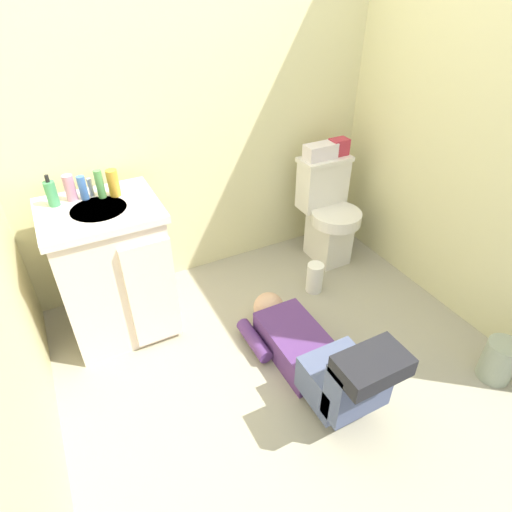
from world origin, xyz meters
The scene contains 16 objects.
ground_plane centered at (0.00, 0.00, -0.02)m, with size 2.84×2.97×0.04m, color #9D9680.
wall_back centered at (0.00, 1.03, 1.20)m, with size 2.50×0.08×2.40m, color beige.
wall_right centered at (1.21, 0.00, 1.20)m, with size 0.08×1.97×2.40m, color beige.
toilet centered at (0.79, 0.69, 0.37)m, with size 0.36×0.46×0.75m.
vanity_cabinet centered at (-0.72, 0.62, 0.42)m, with size 0.60×0.53×0.82m.
faucet centered at (-0.72, 0.77, 0.87)m, with size 0.02×0.02×0.10m, color silver.
person_plumber centered at (0.08, -0.25, 0.18)m, with size 0.39×1.06×0.52m.
tissue_box centered at (0.75, 0.78, 0.80)m, with size 0.22×0.11×0.10m, color silver.
toiletry_bag centered at (0.90, 0.78, 0.81)m, with size 0.12×0.09×0.11m, color #B22D3F.
soap_dispenser centered at (-0.91, 0.75, 0.89)m, with size 0.06×0.06×0.17m.
bottle_pink centered at (-0.82, 0.77, 0.89)m, with size 0.05×0.05×0.14m, color pink.
bottle_blue centered at (-0.76, 0.75, 0.88)m, with size 0.04×0.04×0.13m, color #3E6BB8.
bottle_green centered at (-0.68, 0.73, 0.90)m, with size 0.04×0.04×0.15m, color #52974E.
bottle_amber centered at (-0.61, 0.72, 0.89)m, with size 0.06×0.06×0.14m, color gold.
trash_can centered at (0.95, -0.69, 0.12)m, with size 0.17×0.17×0.24m, color gray.
paper_towel_roll centered at (0.49, 0.37, 0.11)m, with size 0.11×0.11×0.21m, color white.
Camera 1 is at (-0.88, -1.43, 1.86)m, focal length 29.68 mm.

